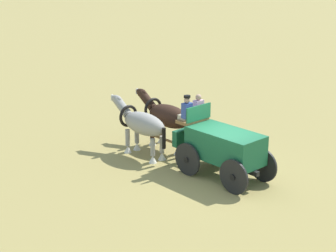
% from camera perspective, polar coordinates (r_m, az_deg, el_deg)
% --- Properties ---
extents(ground_plane, '(220.00, 220.00, 0.00)m').
position_cam_1_polar(ground_plane, '(19.68, 5.79, -5.35)').
color(ground_plane, '#9E8C4C').
extents(show_wagon, '(5.68, 2.01, 2.75)m').
position_cam_1_polar(show_wagon, '(19.36, 5.52, -1.98)').
color(show_wagon, '#195B38').
rests_on(show_wagon, ground).
extents(draft_horse_near, '(3.18, 1.13, 2.12)m').
position_cam_1_polar(draft_horse_near, '(21.30, -2.73, 0.20)').
color(draft_horse_near, '#9E998E').
rests_on(draft_horse_near, ground).
extents(draft_horse_off, '(3.18, 1.17, 2.16)m').
position_cam_1_polar(draft_horse_off, '(22.10, -0.14, 0.98)').
color(draft_horse_off, '#331E14').
rests_on(draft_horse_off, ground).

